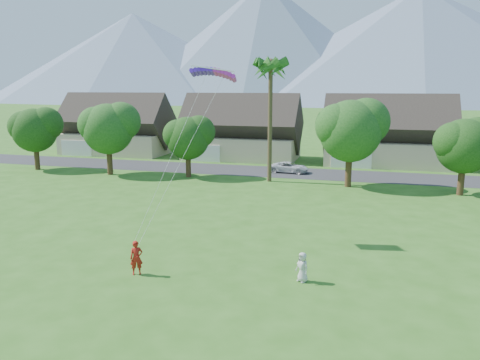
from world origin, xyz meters
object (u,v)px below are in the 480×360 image
(parked_car, at_px, (289,167))
(parafoil_kite, at_px, (214,72))
(kite_flyer, at_px, (136,258))
(watcher, at_px, (302,267))

(parked_car, bearing_deg, parafoil_kite, -176.82)
(kite_flyer, distance_m, parafoil_kite, 12.34)
(kite_flyer, height_order, watcher, kite_flyer)
(parked_car, distance_m, parafoil_kite, 26.01)
(watcher, relative_size, parked_car, 0.35)
(kite_flyer, xyz_separation_m, parked_car, (2.68, 31.46, -0.29))
(kite_flyer, relative_size, parafoil_kite, 0.61)
(watcher, relative_size, parafoil_kite, 0.52)
(kite_flyer, bearing_deg, parked_car, 54.03)
(parafoil_kite, bearing_deg, watcher, -51.56)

